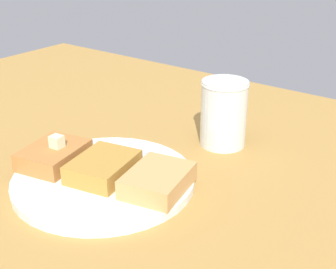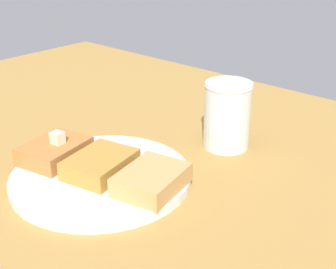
{
  "view_description": "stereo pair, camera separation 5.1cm",
  "coord_description": "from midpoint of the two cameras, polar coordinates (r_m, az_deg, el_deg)",
  "views": [
    {
      "loc": [
        46.67,
        -31.08,
        35.58
      ],
      "look_at": [
        9.52,
        18.69,
        7.36
      ],
      "focal_mm": 50.0,
      "sensor_mm": 36.0,
      "label": 1
    },
    {
      "loc": [
        50.6,
        -27.9,
        35.58
      ],
      "look_at": [
        9.52,
        18.69,
        7.36
      ],
      "focal_mm": 50.0,
      "sensor_mm": 36.0,
      "label": 2
    }
  ],
  "objects": [
    {
      "name": "toast_slice_left",
      "position": [
        0.69,
        -15.79,
        -2.48
      ],
      "size": [
        8.81,
        10.47,
        2.61
      ],
      "primitive_type": "cube",
      "rotation": [
        0.0,
        0.0,
        0.2
      ],
      "color": "#B47337",
      "rests_on": "plate"
    },
    {
      "name": "toast_slice_middle",
      "position": [
        0.64,
        -10.15,
        -3.97
      ],
      "size": [
        8.81,
        10.47,
        2.61
      ],
      "primitive_type": "cube",
      "rotation": [
        0.0,
        0.0,
        0.2
      ],
      "color": "#B58334",
      "rests_on": "plate"
    },
    {
      "name": "butter_pat_primary",
      "position": [
        0.68,
        -15.5,
        -0.87
      ],
      "size": [
        1.87,
        1.72,
        1.73
      ],
      "primitive_type": "cube",
      "rotation": [
        0.0,
        0.0,
        0.1
      ],
      "color": "#F4E5B4",
      "rests_on": "toast_slice_left"
    },
    {
      "name": "table_surface",
      "position": [
        0.66,
        -18.95,
        -8.04
      ],
      "size": [
        121.53,
        121.53,
        2.86
      ],
      "primitive_type": "cube",
      "color": "#AD813F",
      "rests_on": "ground"
    },
    {
      "name": "toast_slice_right",
      "position": [
        0.6,
        -3.65,
        -5.64
      ],
      "size": [
        8.81,
        10.47,
        2.61
      ],
      "primitive_type": "cube",
      "rotation": [
        0.0,
        0.0,
        0.2
      ],
      "color": "tan",
      "rests_on": "plate"
    },
    {
      "name": "syrup_jar",
      "position": [
        0.74,
        4.86,
        2.16
      ],
      "size": [
        7.5,
        7.5,
        10.63
      ],
      "color": "#5A2608",
      "rests_on": "table_surface"
    },
    {
      "name": "fork",
      "position": [
        0.71,
        -7.68,
        -1.84
      ],
      "size": [
        15.99,
        4.32,
        0.36
      ],
      "color": "silver",
      "rests_on": "plate"
    },
    {
      "name": "plate",
      "position": [
        0.65,
        -10.03,
        -5.38
      ],
      "size": [
        24.92,
        24.92,
        1.2
      ],
      "color": "white",
      "rests_on": "table_surface"
    }
  ]
}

